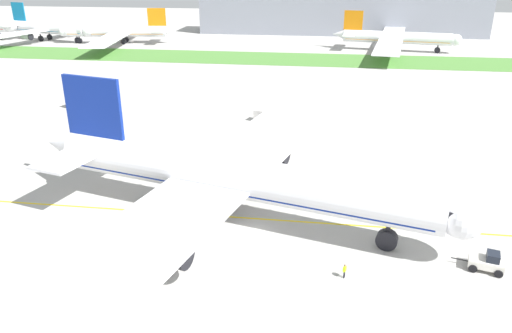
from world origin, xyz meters
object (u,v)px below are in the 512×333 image
object	(u,v)px
service_truck_baggage_loader	(77,102)
parked_airliner_far_right	(118,32)
airliner_foreground	(228,177)
parked_airliner_far_outer	(394,38)
parked_airliner_far_centre	(48,28)
pushback_tug	(487,262)
service_truck_fuel_bowser	(266,115)
ground_crew_wingwalker_port	(345,270)

from	to	relation	value
service_truck_baggage_loader	parked_airliner_far_right	world-z (taller)	parked_airliner_far_right
airliner_foreground	parked_airliner_far_outer	world-z (taller)	airliner_foreground
parked_airliner_far_right	parked_airliner_far_outer	world-z (taller)	parked_airliner_far_outer
parked_airliner_far_centre	pushback_tug	bearing A→B (deg)	-48.02
parked_airliner_far_centre	parked_airliner_far_right	bearing A→B (deg)	-4.46
airliner_foreground	service_truck_baggage_loader	xyz separation A→B (m)	(-44.44, 46.27, -4.18)
parked_airliner_far_centre	parked_airliner_far_outer	distance (m)	141.50
service_truck_fuel_bowser	parked_airliner_far_right	xyz separation A→B (m)	(-72.59, 97.38, 3.31)
ground_crew_wingwalker_port	airliner_foreground	bearing A→B (deg)	141.65
parked_airliner_far_right	parked_airliner_far_outer	bearing A→B (deg)	-1.72
airliner_foreground	parked_airliner_far_right	world-z (taller)	airliner_foreground
pushback_tug	service_truck_baggage_loader	world-z (taller)	service_truck_baggage_loader
parked_airliner_far_outer	ground_crew_wingwalker_port	bearing A→B (deg)	-98.40
ground_crew_wingwalker_port	parked_airliner_far_centre	world-z (taller)	parked_airliner_far_centre
service_truck_fuel_bowser	parked_airliner_far_centre	world-z (taller)	parked_airliner_far_centre
airliner_foreground	pushback_tug	xyz separation A→B (m)	(30.51, -8.04, -4.81)
parked_airliner_far_right	parked_airliner_far_outer	size ratio (longest dim) A/B	1.03
pushback_tug	ground_crew_wingwalker_port	xyz separation A→B (m)	(-15.65, -3.72, -0.00)
service_truck_baggage_loader	parked_airliner_far_centre	distance (m)	113.30
pushback_tug	parked_airliner_far_right	world-z (taller)	parked_airliner_far_right
airliner_foreground	service_truck_fuel_bowser	world-z (taller)	airliner_foreground
parked_airliner_far_right	ground_crew_wingwalker_port	bearing A→B (deg)	-59.96
ground_crew_wingwalker_port	service_truck_fuel_bowser	distance (m)	56.10
pushback_tug	parked_airliner_far_outer	distance (m)	144.63
service_truck_baggage_loader	parked_airliner_far_outer	xyz separation A→B (m)	(81.17, 90.14, 3.17)
ground_crew_wingwalker_port	parked_airliner_far_right	distance (m)	174.98
airliner_foreground	parked_airliner_far_centre	bearing A→B (deg)	126.36
airliner_foreground	ground_crew_wingwalker_port	size ratio (longest dim) A/B	58.69
pushback_tug	service_truck_fuel_bowser	world-z (taller)	service_truck_fuel_bowser
ground_crew_wingwalker_port	parked_airliner_far_right	world-z (taller)	parked_airliner_far_right
service_truck_baggage_loader	parked_airliner_far_centre	size ratio (longest dim) A/B	0.08
ground_crew_wingwalker_port	parked_airliner_far_outer	size ratio (longest dim) A/B	0.02
pushback_tug	service_truck_baggage_loader	xyz separation A→B (m)	(-74.94, 54.31, 0.63)
airliner_foreground	service_truck_baggage_loader	world-z (taller)	airliner_foreground
service_truck_baggage_loader	airliner_foreground	bearing A→B (deg)	-46.16
service_truck_fuel_bowser	parked_airliner_far_right	distance (m)	121.51
service_truck_baggage_loader	parked_airliner_far_centre	world-z (taller)	parked_airliner_far_centre
airliner_foreground	service_truck_fuel_bowser	bearing A→B (deg)	90.17
airliner_foreground	parked_airliner_far_centre	size ratio (longest dim) A/B	1.35
pushback_tug	parked_airliner_far_centre	xyz separation A→B (m)	(-135.16, 150.22, 4.10)
service_truck_fuel_bowser	parked_airliner_far_outer	bearing A→B (deg)	68.61
parked_airliner_far_centre	parked_airliner_far_outer	xyz separation A→B (m)	(141.38, -5.77, -0.29)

